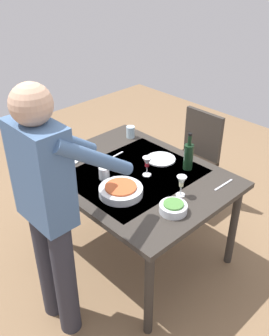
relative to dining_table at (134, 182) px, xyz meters
name	(u,v)px	position (x,y,z in m)	size (l,w,h in m)	color
ground_plane	(134,250)	(0.00, 0.00, -0.69)	(6.00, 6.00, 0.00)	#846647
dining_table	(134,182)	(0.00, 0.00, 0.00)	(1.37, 1.07, 0.77)	#332D28
chair_near	(195,154)	(0.13, -0.92, -0.16)	(0.40, 0.40, 0.91)	black
person_server	(49,205)	(-0.13, 0.80, 0.27)	(0.42, 0.61, 1.69)	#2D2D38
wine_bottle	(188,156)	(-0.22, -0.34, 0.19)	(0.07, 0.07, 0.30)	black
wine_glass_left	(181,182)	(-0.41, -0.04, 0.18)	(0.07, 0.07, 0.15)	white
wine_glass_right	(147,163)	(-0.08, -0.05, 0.18)	(0.07, 0.07, 0.15)	white
water_cup_near_left	(104,173)	(0.11, 0.20, 0.12)	(0.08, 0.08, 0.09)	silver
water_cup_near_right	(62,167)	(0.38, 0.38, 0.13)	(0.07, 0.07, 0.10)	silver
water_cup_far_left	(131,132)	(0.46, -0.39, 0.13)	(0.07, 0.07, 0.10)	silver
serving_bowl_pasta	(121,190)	(-0.13, 0.25, 0.11)	(0.30, 0.30, 0.07)	silver
side_bowl_salad	(173,208)	(-0.50, 0.14, 0.11)	(0.18, 0.18, 0.07)	silver
dinner_plate_near	(161,159)	(0.01, -0.29, 0.08)	(0.23, 0.23, 0.01)	silver
dinner_plate_far	(65,159)	(0.52, 0.25, 0.08)	(0.23, 0.23, 0.01)	silver
table_knife	(223,185)	(-0.55, -0.35, 0.08)	(0.01, 0.20, 0.01)	silver
table_fork	(115,156)	(0.30, -0.07, 0.08)	(0.01, 0.18, 0.01)	silver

